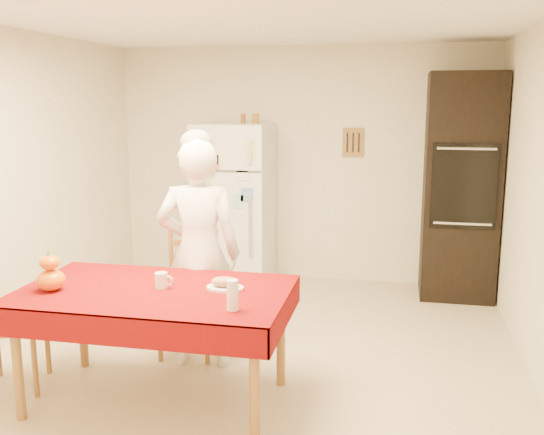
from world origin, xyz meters
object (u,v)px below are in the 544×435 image
(dining_table, at_px, (155,300))
(bread_plate, at_px, (225,288))
(refrigerator, at_px, (234,205))
(seated_woman, at_px, (199,254))
(chair_left, at_px, (2,316))
(wine_glass, at_px, (233,295))
(pumpkin_lower, at_px, (51,280))
(oven_cabinet, at_px, (461,187))
(coffee_mug, at_px, (161,280))
(chair_far, at_px, (191,288))

(dining_table, height_order, bread_plate, bread_plate)
(refrigerator, relative_size, seated_woman, 1.01)
(chair_left, bearing_deg, wine_glass, -117.74)
(pumpkin_lower, bearing_deg, oven_cabinet, 46.19)
(bread_plate, bearing_deg, oven_cabinet, 57.45)
(oven_cabinet, distance_m, coffee_mug, 3.36)
(seated_woman, bearing_deg, dining_table, 74.25)
(seated_woman, distance_m, pumpkin_lower, 1.05)
(chair_far, bearing_deg, coffee_mug, -87.78)
(oven_cabinet, bearing_deg, refrigerator, -178.82)
(bread_plate, bearing_deg, refrigerator, 103.93)
(oven_cabinet, distance_m, chair_left, 4.21)
(refrigerator, distance_m, pumpkin_lower, 2.81)
(dining_table, bearing_deg, chair_left, -178.98)
(seated_woman, bearing_deg, bread_plate, 115.38)
(chair_far, distance_m, bread_plate, 0.93)
(pumpkin_lower, height_order, bread_plate, pumpkin_lower)
(oven_cabinet, relative_size, wine_glass, 12.50)
(chair_left, relative_size, wine_glass, 5.40)
(chair_left, relative_size, coffee_mug, 9.50)
(chair_left, xyz_separation_m, bread_plate, (1.53, 0.11, 0.26))
(chair_left, height_order, bread_plate, chair_left)
(coffee_mug, bearing_deg, chair_left, -177.21)
(pumpkin_lower, bearing_deg, refrigerator, 81.14)
(oven_cabinet, relative_size, pumpkin_lower, 12.27)
(seated_woman, height_order, pumpkin_lower, seated_woman)
(pumpkin_lower, height_order, wine_glass, wine_glass)
(chair_left, height_order, seated_woman, seated_woman)
(refrigerator, distance_m, chair_far, 1.84)
(chair_left, bearing_deg, bread_plate, -105.25)
(dining_table, xyz_separation_m, wine_glass, (0.59, -0.27, 0.16))
(bread_plate, bearing_deg, pumpkin_lower, -167.15)
(coffee_mug, bearing_deg, pumpkin_lower, -164.10)
(chair_left, bearing_deg, chair_far, -70.05)
(refrigerator, xyz_separation_m, pumpkin_lower, (-0.43, -2.78, -0.02))
(refrigerator, height_order, pumpkin_lower, refrigerator)
(refrigerator, relative_size, chair_far, 1.79)
(chair_left, xyz_separation_m, coffee_mug, (1.13, 0.05, 0.30))
(dining_table, relative_size, pumpkin_lower, 9.48)
(oven_cabinet, height_order, coffee_mug, oven_cabinet)
(oven_cabinet, bearing_deg, dining_table, -127.96)
(dining_table, distance_m, wine_glass, 0.66)
(dining_table, distance_m, chair_far, 0.85)
(chair_far, distance_m, chair_left, 1.34)
(refrigerator, relative_size, bread_plate, 7.08)
(refrigerator, relative_size, pumpkin_lower, 9.48)
(seated_woman, relative_size, bread_plate, 6.99)
(chair_far, bearing_deg, chair_left, -144.98)
(dining_table, xyz_separation_m, chair_far, (-0.06, 0.83, -0.18))
(oven_cabinet, distance_m, wine_glass, 3.31)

